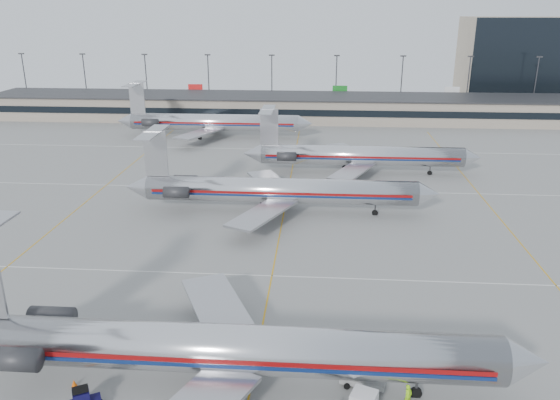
{
  "coord_description": "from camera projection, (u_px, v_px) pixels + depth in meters",
  "views": [
    {
      "loc": [
        4.83,
        -42.99,
        27.6
      ],
      "look_at": [
        -0.01,
        22.1,
        4.5
      ],
      "focal_mm": 35.0,
      "sensor_mm": 36.0,
      "label": 1
    }
  ],
  "objects": [
    {
      "name": "distant_building",
      "position": [
        515.0,
        61.0,
        161.79
      ],
      "size": [
        30.0,
        20.0,
        25.0
      ],
      "primitive_type": "cube",
      "color": "tan",
      "rests_on": "ground"
    },
    {
      "name": "apron_markings",
      "position": [
        272.0,
        276.0,
        59.36
      ],
      "size": [
        160.0,
        0.15,
        0.02
      ],
      "primitive_type": "cube",
      "color": "silver",
      "rests_on": "ground"
    },
    {
      "name": "terminal",
      "position": [
        302.0,
        107.0,
        141.01
      ],
      "size": [
        162.0,
        17.0,
        6.25
      ],
      "color": "gray",
      "rests_on": "ground"
    },
    {
      "name": "tug_left",
      "position": [
        84.0,
        400.0,
        39.44
      ],
      "size": [
        2.37,
        1.94,
        1.73
      ],
      "rotation": [
        0.0,
        0.0,
        0.49
      ],
      "color": "#0C0936",
      "rests_on": "ground"
    },
    {
      "name": "belt_loader",
      "position": [
        364.0,
        379.0,
        41.97
      ],
      "size": [
        4.16,
        2.01,
        2.13
      ],
      "rotation": [
        0.0,
        0.0,
        -0.24
      ],
      "color": "#979797",
      "rests_on": "ground"
    },
    {
      "name": "ground",
      "position": [
        262.0,
        326.0,
        49.96
      ],
      "size": [
        260.0,
        260.0,
        0.0
      ],
      "primitive_type": "plane",
      "color": "gray",
      "rests_on": "ground"
    },
    {
      "name": "light_mast_row",
      "position": [
        304.0,
        79.0,
        152.39
      ],
      "size": [
        163.6,
        0.4,
        15.28
      ],
      "color": "#38383D",
      "rests_on": "ground"
    },
    {
      "name": "cone_left",
      "position": [
        74.0,
        383.0,
        41.97
      ],
      "size": [
        0.55,
        0.55,
        0.58
      ],
      "primitive_type": "cone",
      "rotation": [
        0.0,
        0.0,
        0.37
      ],
      "color": "#EF5807",
      "rests_on": "ground"
    },
    {
      "name": "jet_foreground",
      "position": [
        216.0,
        348.0,
        40.8
      ],
      "size": [
        46.9,
        27.61,
        12.28
      ],
      "color": "silver",
      "rests_on": "ground"
    },
    {
      "name": "ramp_worker_near",
      "position": [
        408.0,
        396.0,
        39.64
      ],
      "size": [
        0.8,
        0.78,
        1.85
      ],
      "primitive_type": "imported",
      "rotation": [
        0.0,
        0.0,
        0.72
      ],
      "color": "#98E815",
      "rests_on": "ground"
    },
    {
      "name": "jet_third_row",
      "position": [
        356.0,
        155.0,
        95.0
      ],
      "size": [
        41.27,
        25.38,
        11.28
      ],
      "color": "silver",
      "rests_on": "ground"
    },
    {
      "name": "jet_back_row",
      "position": [
        210.0,
        122.0,
        121.42
      ],
      "size": [
        44.03,
        27.08,
        12.04
      ],
      "color": "silver",
      "rests_on": "ground"
    },
    {
      "name": "jet_second_row",
      "position": [
        274.0,
        190.0,
        76.6
      ],
      "size": [
        44.37,
        26.13,
        11.61
      ],
      "color": "silver",
      "rests_on": "ground"
    }
  ]
}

